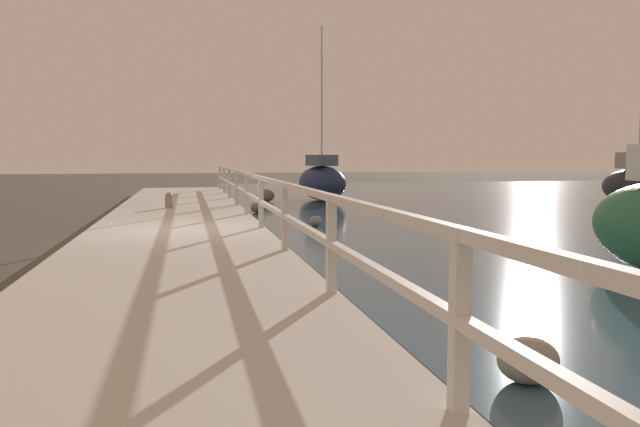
% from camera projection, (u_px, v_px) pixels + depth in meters
% --- Properties ---
extents(ground_plane, '(120.00, 120.00, 0.00)m').
position_uv_depth(ground_plane, '(178.00, 247.00, 12.76)').
color(ground_plane, '#4C473D').
extents(dock_walkway, '(3.63, 36.00, 0.35)m').
position_uv_depth(dock_walkway, '(178.00, 238.00, 12.74)').
color(dock_walkway, beige).
rests_on(dock_walkway, ground).
extents(railing, '(0.10, 32.50, 1.08)m').
position_uv_depth(railing, '(261.00, 192.00, 13.02)').
color(railing, silver).
rests_on(railing, dock_walkway).
extents(boulder_near_dock, '(0.70, 0.63, 0.53)m').
position_uv_depth(boulder_near_dock, '(266.00, 196.00, 25.46)').
color(boulder_near_dock, '#666056').
rests_on(boulder_near_dock, ground).
extents(boulder_mid_strip, '(0.50, 0.45, 0.38)m').
position_uv_depth(boulder_mid_strip, '(528.00, 360.00, 5.04)').
color(boulder_mid_strip, gray).
rests_on(boulder_mid_strip, ground).
extents(boulder_water_edge, '(0.46, 0.41, 0.34)m').
position_uv_depth(boulder_water_edge, '(258.00, 208.00, 20.44)').
color(boulder_water_edge, '#666056').
rests_on(boulder_water_edge, ground).
extents(boulder_upstream, '(0.37, 0.33, 0.28)m').
position_uv_depth(boulder_upstream, '(315.00, 221.00, 16.48)').
color(boulder_upstream, slate).
rests_on(boulder_upstream, ground).
extents(mooring_bollard, '(0.23, 0.23, 0.46)m').
position_uv_depth(mooring_bollard, '(169.00, 200.00, 18.08)').
color(mooring_bollard, gray).
rests_on(mooring_bollard, dock_walkway).
extents(sailboat_navy, '(2.23, 3.67, 7.23)m').
position_uv_depth(sailboat_navy, '(322.00, 181.00, 26.35)').
color(sailboat_navy, '#192347').
rests_on(sailboat_navy, water_surface).
extents(sailboat_black, '(1.50, 4.15, 7.03)m').
position_uv_depth(sailboat_black, '(638.00, 185.00, 22.60)').
color(sailboat_black, black).
rests_on(sailboat_black, water_surface).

